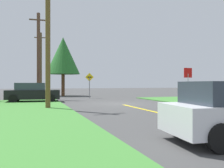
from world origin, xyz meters
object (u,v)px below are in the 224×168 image
stop_sign (188,78)px  utility_pole_far (41,63)px  parked_car_near_building (33,93)px  utility_pole_mid (38,55)px  oak_tree_left (63,56)px  direction_sign (89,82)px  utility_pole_near (48,40)px  car_on_crossroad (214,90)px

stop_sign → utility_pole_far: size_ratio=0.32×
parked_car_near_building → utility_pole_far: (1.18, 14.24, 3.72)m
stop_sign → utility_pole_mid: size_ratio=0.32×
utility_pole_far → oak_tree_left: utility_pole_far is taller
stop_sign → utility_pole_far: (-10.28, 19.72, 2.57)m
stop_sign → direction_sign: (-5.69, 9.19, -0.28)m
parked_car_near_building → utility_pole_mid: size_ratio=0.51×
utility_pole_far → oak_tree_left: bearing=-62.8°
utility_pole_near → oak_tree_left: bearing=79.7°
stop_sign → utility_pole_near: utility_pole_near is taller
utility_pole_far → direction_sign: 11.84m
stop_sign → oak_tree_left: size_ratio=0.38×
car_on_crossroad → parked_car_near_building: bearing=89.1°
direction_sign → utility_pole_mid: bearing=176.0°
stop_sign → car_on_crossroad: 11.40m
utility_pole_mid → oak_tree_left: 6.16m
utility_pole_mid → direction_sign: bearing=-4.0°
parked_car_near_building → stop_sign: bearing=-20.8°
stop_sign → oak_tree_left: (-7.78, 14.85, 3.10)m
parked_car_near_building → direction_sign: (5.77, 3.71, 0.87)m
utility_pole_near → oak_tree_left: size_ratio=1.11×
direction_sign → oak_tree_left: 6.91m
parked_car_near_building → utility_pole_far: bearing=90.0°
parked_car_near_building → utility_pole_mid: utility_pole_mid is taller
utility_pole_far → direction_sign: (4.59, -10.53, -2.85)m
utility_pole_far → direction_sign: size_ratio=3.25×
utility_pole_near → utility_pole_far: 20.33m
car_on_crossroad → direction_sign: direction_sign is taller
utility_pole_far → direction_sign: utility_pole_far is taller
utility_pole_near → utility_pole_mid: size_ratio=0.94×
car_on_crossroad → utility_pole_near: utility_pole_near is taller
car_on_crossroad → utility_pole_far: (-19.07, 12.55, 3.72)m
car_on_crossroad → utility_pole_mid: (-19.67, 2.39, 3.64)m
stop_sign → parked_car_near_building: bearing=-29.4°
utility_pole_near → utility_pole_mid: bearing=91.6°
direction_sign → oak_tree_left: oak_tree_left is taller
utility_pole_far → direction_sign: bearing=-66.4°
oak_tree_left → parked_car_near_building: bearing=-111.5°
direction_sign → oak_tree_left: bearing=110.3°
parked_car_near_building → utility_pole_far: utility_pole_far is taller
utility_pole_far → utility_pole_mid: bearing=-93.4°
utility_pole_mid → stop_sign: bearing=-41.3°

